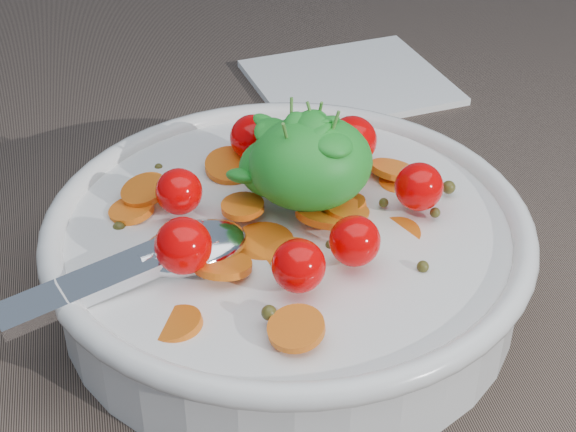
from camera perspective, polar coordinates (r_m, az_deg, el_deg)
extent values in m
plane|color=brown|center=(0.51, 3.08, -3.98)|extent=(6.00, 6.00, 0.00)
cylinder|color=white|center=(0.49, 0.00, -2.82)|extent=(0.25, 0.25, 0.05)
torus|color=white|center=(0.47, 0.00, -0.52)|extent=(0.26, 0.26, 0.01)
cylinder|color=white|center=(0.50, 0.00, -4.74)|extent=(0.12, 0.12, 0.01)
cylinder|color=brown|center=(0.49, 0.00, -2.82)|extent=(0.23, 0.23, 0.04)
cylinder|color=orange|center=(0.44, -4.27, -3.17)|extent=(0.04, 0.04, 0.01)
cylinder|color=orange|center=(0.48, 3.61, 0.62)|extent=(0.03, 0.03, 0.01)
cylinder|color=orange|center=(0.51, 7.24, 2.18)|extent=(0.03, 0.03, 0.01)
cylinder|color=orange|center=(0.51, 6.85, 2.97)|extent=(0.03, 0.03, 0.01)
cylinder|color=orange|center=(0.45, 0.07, -2.78)|extent=(0.03, 0.03, 0.01)
cylinder|color=orange|center=(0.41, -7.28, -7.02)|extent=(0.03, 0.03, 0.01)
cylinder|color=orange|center=(0.40, 0.53, -7.27)|extent=(0.04, 0.04, 0.01)
cylinder|color=orange|center=(0.46, -1.57, -1.78)|extent=(0.04, 0.04, 0.01)
cylinder|color=orange|center=(0.51, -0.20, 3.16)|extent=(0.03, 0.03, 0.01)
cylinder|color=orange|center=(0.49, -9.27, 1.66)|extent=(0.04, 0.04, 0.01)
cylinder|color=orange|center=(0.47, 3.75, 0.38)|extent=(0.03, 0.03, 0.01)
cylinder|color=orange|center=(0.47, -2.95, 0.62)|extent=(0.02, 0.02, 0.00)
cylinder|color=orange|center=(0.53, -1.97, 3.71)|extent=(0.04, 0.04, 0.01)
cylinder|color=orange|center=(0.51, -3.73, 3.28)|extent=(0.04, 0.04, 0.01)
cylinder|color=orange|center=(0.49, -10.09, 0.37)|extent=(0.03, 0.03, 0.01)
cylinder|color=orange|center=(0.47, 2.39, 0.04)|extent=(0.03, 0.04, 0.02)
cylinder|color=orange|center=(0.47, 6.91, -1.40)|extent=(0.04, 0.04, 0.01)
sphere|color=#444116|center=(0.48, -10.84, -0.78)|extent=(0.01, 0.01, 0.01)
sphere|color=#444116|center=(0.44, -7.30, -2.34)|extent=(0.01, 0.01, 0.01)
sphere|color=#444116|center=(0.48, 9.49, 0.22)|extent=(0.01, 0.01, 0.01)
sphere|color=#444116|center=(0.53, -8.36, 3.12)|extent=(0.00, 0.00, 0.00)
sphere|color=#444116|center=(0.52, 1.75, 3.63)|extent=(0.01, 0.01, 0.01)
sphere|color=#444116|center=(0.44, -0.82, -3.11)|extent=(0.00, 0.00, 0.00)
sphere|color=#444116|center=(0.52, 2.72, 3.51)|extent=(0.00, 0.00, 0.00)
sphere|color=#444116|center=(0.40, -1.23, -6.27)|extent=(0.01, 0.01, 0.01)
sphere|color=#444116|center=(0.50, 10.35, 1.84)|extent=(0.01, 0.01, 0.01)
sphere|color=#444116|center=(0.50, -1.65, 2.41)|extent=(0.01, 0.01, 0.01)
sphere|color=#444116|center=(0.44, 8.71, -3.25)|extent=(0.01, 0.01, 0.01)
sphere|color=#444116|center=(0.48, 6.21, 0.86)|extent=(0.01, 0.01, 0.01)
sphere|color=#444116|center=(0.46, 2.82, -1.90)|extent=(0.01, 0.01, 0.01)
sphere|color=#444116|center=(0.49, -2.57, 1.08)|extent=(0.01, 0.01, 0.01)
sphere|color=#444116|center=(0.45, -3.22, -3.23)|extent=(0.01, 0.01, 0.01)
sphere|color=#DF0002|center=(0.48, 8.47, 1.88)|extent=(0.03, 0.03, 0.03)
sphere|color=#DF0002|center=(0.51, 4.18, 4.89)|extent=(0.03, 0.03, 0.03)
sphere|color=#DF0002|center=(0.51, -2.28, 5.08)|extent=(0.03, 0.03, 0.03)
sphere|color=#DF0002|center=(0.47, -7.06, 1.58)|extent=(0.03, 0.03, 0.03)
sphere|color=#DF0002|center=(0.43, -6.79, -1.93)|extent=(0.03, 0.03, 0.03)
sphere|color=#DF0002|center=(0.42, 0.69, -3.24)|extent=(0.03, 0.03, 0.03)
sphere|color=#DF0002|center=(0.43, 4.34, -1.62)|extent=(0.03, 0.03, 0.03)
ellipsoid|color=green|center=(0.47, 1.48, 3.46)|extent=(0.07, 0.06, 0.05)
ellipsoid|color=green|center=(0.48, -0.89, 3.14)|extent=(0.04, 0.04, 0.03)
ellipsoid|color=green|center=(0.46, 0.59, 5.79)|extent=(0.02, 0.02, 0.02)
ellipsoid|color=green|center=(0.48, 1.12, 5.84)|extent=(0.02, 0.02, 0.02)
ellipsoid|color=green|center=(0.47, 3.75, 3.26)|extent=(0.03, 0.03, 0.02)
ellipsoid|color=green|center=(0.46, 4.03, 3.06)|extent=(0.02, 0.02, 0.02)
ellipsoid|color=green|center=(0.47, -1.01, 5.45)|extent=(0.02, 0.02, 0.01)
ellipsoid|color=green|center=(0.45, 0.86, 4.37)|extent=(0.02, 0.02, 0.02)
ellipsoid|color=green|center=(0.45, 1.46, 5.87)|extent=(0.03, 0.03, 0.02)
ellipsoid|color=green|center=(0.45, 2.89, 4.65)|extent=(0.03, 0.03, 0.01)
ellipsoid|color=green|center=(0.46, 1.41, 5.60)|extent=(0.03, 0.03, 0.02)
ellipsoid|color=green|center=(0.47, 0.93, 4.05)|extent=(0.02, 0.02, 0.02)
ellipsoid|color=green|center=(0.47, 1.17, 3.99)|extent=(0.02, 0.02, 0.01)
ellipsoid|color=green|center=(0.45, 0.94, 5.00)|extent=(0.02, 0.02, 0.01)
ellipsoid|color=green|center=(0.46, 0.83, 3.49)|extent=(0.02, 0.02, 0.02)
ellipsoid|color=green|center=(0.46, 2.17, 6.04)|extent=(0.03, 0.03, 0.02)
ellipsoid|color=green|center=(0.47, -2.79, 2.60)|extent=(0.02, 0.02, 0.02)
ellipsoid|color=green|center=(0.46, 1.53, 5.07)|extent=(0.02, 0.02, 0.02)
ellipsoid|color=green|center=(0.47, 0.72, 5.25)|extent=(0.03, 0.03, 0.02)
ellipsoid|color=green|center=(0.49, -1.40, 6.04)|extent=(0.02, 0.02, 0.01)
ellipsoid|color=green|center=(0.49, 1.42, 5.65)|extent=(0.02, 0.02, 0.01)
ellipsoid|color=green|center=(0.46, 3.15, 5.26)|extent=(0.03, 0.03, 0.02)
ellipsoid|color=green|center=(0.46, 1.62, 5.16)|extent=(0.03, 0.02, 0.01)
cylinder|color=#4C8C33|center=(0.46, 2.50, 4.37)|extent=(0.01, 0.00, 0.04)
cylinder|color=#4C8C33|center=(0.46, 0.19, 5.09)|extent=(0.00, 0.01, 0.04)
cylinder|color=#4C8C33|center=(0.46, 1.98, 4.90)|extent=(0.01, 0.01, 0.04)
cylinder|color=#4C8C33|center=(0.47, 1.75, 5.33)|extent=(0.01, 0.01, 0.04)
cylinder|color=#4C8C33|center=(0.45, 0.10, 4.31)|extent=(0.01, 0.02, 0.04)
ellipsoid|color=silver|center=(0.45, -6.13, -2.03)|extent=(0.07, 0.06, 0.02)
cube|color=silver|center=(0.44, -11.52, -3.91)|extent=(0.11, 0.05, 0.02)
cylinder|color=silver|center=(0.44, -8.26, -2.65)|extent=(0.02, 0.02, 0.01)
cube|color=white|center=(0.72, 4.00, 8.64)|extent=(0.16, 0.15, 0.01)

